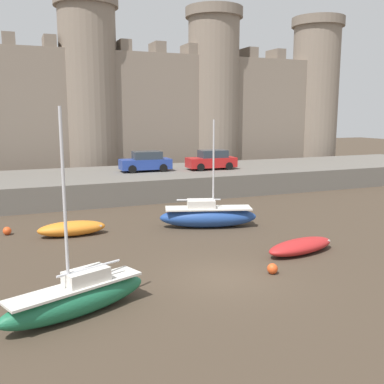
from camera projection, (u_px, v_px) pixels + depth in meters
ground_plane at (225, 278)px, 17.50m from camera, size 160.00×160.00×0.00m
quay_road at (113, 184)px, 35.50m from camera, size 64.57×10.00×1.69m
castle at (90, 100)px, 43.16m from camera, size 58.56×5.99×20.10m
rowboat_midflat_right at (301, 246)px, 20.59m from camera, size 3.97×2.01×0.66m
sailboat_midflat_left at (208, 216)px, 25.30m from camera, size 5.67×3.12×6.02m
rowboat_near_channel_left at (72, 228)px, 23.55m from camera, size 3.51×1.31×0.77m
sailboat_foreground_left at (77, 297)px, 14.22m from camera, size 5.12×2.92×6.57m
mooring_buoy_near_shore at (7, 231)px, 23.71m from camera, size 0.44×0.44×0.44m
mooring_buoy_near_channel at (170, 210)px, 28.86m from camera, size 0.46×0.46×0.46m
mooring_buoy_mid_mud at (272, 269)px, 17.96m from camera, size 0.43×0.43×0.43m
car_quay_centre_west at (146, 162)px, 36.38m from camera, size 4.16×2.00×1.62m
car_quay_east at (212, 160)px, 37.67m from camera, size 4.16×2.00×1.62m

